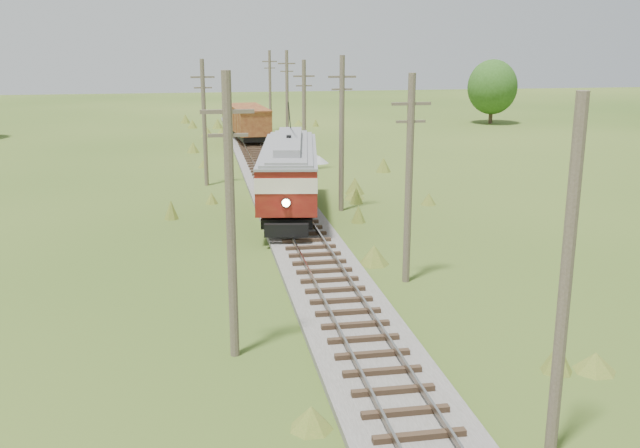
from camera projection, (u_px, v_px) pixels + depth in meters
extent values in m
cube|color=#605B54|center=(281.00, 200.00, 44.60)|extent=(3.60, 96.00, 0.25)
cube|color=#726659|center=(270.00, 194.00, 44.39)|extent=(0.08, 96.00, 0.17)
cube|color=#726659|center=(293.00, 194.00, 44.63)|extent=(0.08, 96.00, 0.17)
cube|color=#2D2116|center=(281.00, 196.00, 44.55)|extent=(2.40, 96.00, 0.16)
cube|color=black|center=(289.00, 199.00, 40.67)|extent=(4.36, 12.08, 0.48)
cube|color=maroon|center=(289.00, 180.00, 40.40)|extent=(4.96, 13.17, 1.18)
cube|color=#F0E2C4|center=(289.00, 163.00, 40.16)|extent=(5.00, 13.24, 0.75)
cube|color=black|center=(289.00, 163.00, 40.16)|extent=(4.94, 12.67, 0.59)
cube|color=maroon|center=(289.00, 154.00, 40.03)|extent=(4.96, 13.17, 0.32)
cube|color=gray|center=(289.00, 148.00, 39.94)|extent=(5.04, 13.30, 0.41)
cube|color=gray|center=(289.00, 141.00, 39.85)|extent=(2.83, 9.74, 0.43)
sphere|color=#FFF2BF|center=(286.00, 203.00, 34.06)|extent=(0.39, 0.39, 0.39)
cylinder|color=black|center=(289.00, 116.00, 41.41)|extent=(0.84, 4.94, 2.07)
cylinder|color=black|center=(271.00, 221.00, 35.97)|extent=(0.26, 0.87, 0.86)
cylinder|color=black|center=(303.00, 220.00, 35.99)|extent=(0.26, 0.87, 0.86)
cylinder|color=black|center=(279.00, 183.00, 45.38)|extent=(0.26, 0.87, 0.86)
cylinder|color=black|center=(304.00, 183.00, 45.41)|extent=(0.26, 0.87, 0.86)
cube|color=black|center=(249.00, 134.00, 68.95)|extent=(2.97, 8.22, 0.56)
cube|color=#5F2516|center=(249.00, 120.00, 68.60)|extent=(3.63, 9.15, 2.24)
cube|color=#5F2516|center=(248.00, 107.00, 68.31)|extent=(3.70, 9.34, 0.13)
cylinder|color=black|center=(245.00, 137.00, 66.22)|extent=(0.21, 0.90, 0.89)
cylinder|color=black|center=(262.00, 137.00, 66.63)|extent=(0.21, 0.90, 0.89)
cylinder|color=black|center=(236.00, 130.00, 71.25)|extent=(0.21, 0.90, 0.89)
cylinder|color=black|center=(253.00, 130.00, 71.66)|extent=(0.21, 0.90, 0.89)
cone|color=gray|center=(309.00, 155.00, 59.06)|extent=(2.77, 2.77, 1.04)
cone|color=gray|center=(319.00, 159.00, 58.40)|extent=(1.56, 1.56, 0.61)
cylinder|color=brown|center=(565.00, 284.00, 16.40)|extent=(0.30, 0.30, 8.80)
cylinder|color=brown|center=(409.00, 181.00, 28.85)|extent=(0.30, 0.30, 8.60)
cube|color=brown|center=(411.00, 104.00, 28.07)|extent=(1.60, 0.12, 0.12)
cube|color=brown|center=(411.00, 122.00, 28.25)|extent=(1.20, 0.10, 0.10)
cylinder|color=brown|center=(342.00, 135.00, 41.18)|extent=(0.30, 0.30, 9.00)
cube|color=brown|center=(342.00, 77.00, 40.35)|extent=(1.60, 0.12, 0.12)
cube|color=brown|center=(342.00, 89.00, 40.52)|extent=(1.20, 0.10, 0.10)
cylinder|color=brown|center=(304.00, 117.00, 53.61)|extent=(0.30, 0.30, 8.40)
cube|color=brown|center=(304.00, 76.00, 52.85)|extent=(1.60, 0.12, 0.12)
cube|color=brown|center=(304.00, 86.00, 53.03)|extent=(1.20, 0.10, 0.10)
cylinder|color=brown|center=(287.00, 99.00, 66.00)|extent=(0.30, 0.30, 8.90)
cube|color=brown|center=(287.00, 63.00, 65.19)|extent=(1.60, 0.12, 0.12)
cube|color=brown|center=(287.00, 71.00, 65.36)|extent=(1.20, 0.10, 0.10)
cylinder|color=brown|center=(270.00, 91.00, 78.39)|extent=(0.30, 0.30, 8.70)
cube|color=brown|center=(270.00, 61.00, 77.59)|extent=(1.60, 0.12, 0.12)
cube|color=brown|center=(270.00, 68.00, 77.77)|extent=(1.20, 0.10, 0.10)
cylinder|color=brown|center=(231.00, 220.00, 21.83)|extent=(0.30, 0.30, 9.00)
cube|color=brown|center=(227.00, 112.00, 21.00)|extent=(1.60, 0.12, 0.12)
cube|color=brown|center=(228.00, 135.00, 21.17)|extent=(1.20, 0.10, 0.10)
cylinder|color=brown|center=(204.00, 123.00, 48.51)|extent=(0.30, 0.30, 8.60)
cube|color=brown|center=(202.00, 77.00, 47.73)|extent=(1.60, 0.12, 0.12)
cube|color=brown|center=(203.00, 88.00, 47.91)|extent=(1.20, 0.10, 0.10)
cylinder|color=#38281C|center=(491.00, 113.00, 85.57)|extent=(0.50, 0.50, 2.52)
ellipsoid|color=#274D17|center=(492.00, 87.00, 84.79)|extent=(5.88, 5.88, 6.47)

